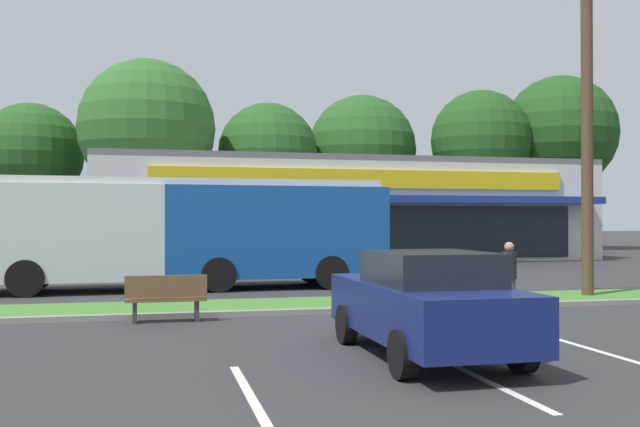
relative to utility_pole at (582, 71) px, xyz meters
name	(u,v)px	position (x,y,z in m)	size (l,w,h in m)	color
grass_median	(424,301)	(-4.35, 0.06, -5.86)	(56.00, 2.20, 0.12)	#427A2D
curb_lip	(444,307)	(-4.35, -1.16, -5.86)	(56.00, 0.24, 0.12)	gray
parking_stripe_0	(259,412)	(-9.70, -8.77, -5.91)	(0.12, 4.80, 0.01)	silver
parking_stripe_1	(461,369)	(-6.68, -7.21, -5.91)	(0.12, 4.80, 0.01)	silver
parking_stripe_2	(601,352)	(-4.04, -6.56, -5.91)	(0.12, 4.80, 0.01)	silver
storefront_building	(339,210)	(-0.84, 21.34, -3.31)	(25.46, 11.91, 5.21)	beige
tree_left	(31,155)	(-18.45, 32.71, 0.39)	(6.64, 6.64, 9.64)	#473323
tree_mid_left	(147,128)	(-11.12, 28.60, 1.83)	(8.36, 8.36, 11.94)	#473323
tree_mid	(268,153)	(-3.27, 30.87, 0.67)	(6.66, 6.66, 9.93)	#473323
tree_mid_right	(362,150)	(3.84, 32.59, 1.21)	(7.78, 7.78, 11.02)	#473323
tree_right	(481,141)	(11.25, 28.79, 1.64)	(6.90, 6.90, 11.02)	#473323
tree_far_right	(560,133)	(17.25, 28.66, 2.34)	(7.99, 7.99, 12.26)	#473323
utility_pole	(582,71)	(0.00, 0.00, 0.00)	(3.10, 2.39, 11.12)	#4C3826
city_bus	(183,230)	(-9.91, 5.17, -4.15)	(12.15, 2.90, 3.25)	#144793
bus_stop_bench	(166,297)	(-10.54, -1.73, -5.41)	(1.60, 0.45, 0.95)	brown
car_1	(426,303)	(-6.84, -6.33, -5.11)	(1.90, 4.38, 1.58)	navy
pedestrian_by_pole	(509,278)	(-3.19, -2.07, -5.13)	(0.32, 0.32, 1.57)	#47423D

